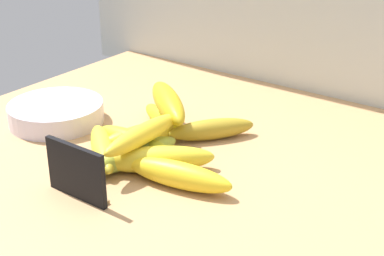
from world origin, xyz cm
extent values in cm
cube|color=tan|center=(0.00, 0.00, 1.50)|extent=(110.00, 76.00, 3.00)
cube|color=black|center=(-11.91, -21.11, 7.20)|extent=(11.00, 0.80, 8.40)
cube|color=olive|center=(-11.91, -20.31, 3.30)|extent=(9.90, 1.20, 0.60)
cylinder|color=silver|center=(-35.04, -4.53, 4.91)|extent=(17.64, 17.64, 3.81)
ellipsoid|color=#A98C22|center=(-7.38, 6.62, 4.83)|extent=(12.54, 14.57, 3.66)
ellipsoid|color=yellow|center=(-7.63, -8.23, 5.11)|extent=(16.43, 15.29, 4.21)
ellipsoid|color=#ABB226|center=(-14.12, -5.61, 4.94)|extent=(18.08, 5.24, 3.89)
ellipsoid|color=yellow|center=(-1.87, -10.08, 5.02)|extent=(17.65, 7.04, 4.05)
ellipsoid|color=gold|center=(-17.74, -9.95, 4.77)|extent=(15.52, 13.55, 3.54)
ellipsoid|color=yellow|center=(-15.36, -2.21, 4.93)|extent=(9.62, 15.79, 3.86)
ellipsoid|color=#A1B33A|center=(-11.94, -9.09, 4.89)|extent=(7.81, 17.85, 3.77)
ellipsoid|color=yellow|center=(-16.59, 5.05, 4.74)|extent=(15.31, 9.73, 3.48)
ellipsoid|color=gold|center=(-15.51, 4.65, 8.65)|extent=(17.24, 15.26, 4.34)
ellipsoid|color=yellow|center=(-10.80, -7.74, 8.39)|extent=(3.56, 17.77, 3.23)
camera|label=1|loc=(43.83, -69.31, 46.86)|focal=53.66mm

